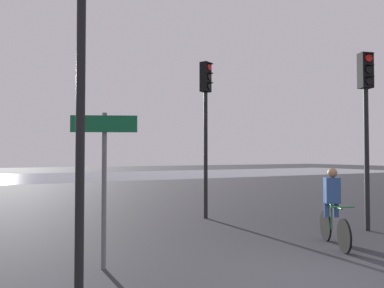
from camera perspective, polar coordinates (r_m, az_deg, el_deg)
ground_plane at (r=6.19m, az=18.80°, el=-19.40°), size 120.00×120.00×0.00m
water_strip at (r=35.06m, az=-20.74°, el=-4.74°), size 80.00×16.00×0.01m
traffic_light_near_right at (r=10.48m, az=24.99°, el=5.16°), size 0.37×0.39×4.49m
traffic_light_near_left at (r=5.44m, az=-16.54°, el=15.41°), size 0.38×0.40×5.06m
traffic_light_center at (r=11.36m, az=2.11°, el=5.19°), size 0.40×0.42×4.71m
direction_sign_post at (r=6.40m, az=-13.26°, el=-3.39°), size 1.02×0.48×2.60m
cyclist at (r=8.46m, az=20.66°, el=-8.87°), size 0.86×1.52×1.62m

